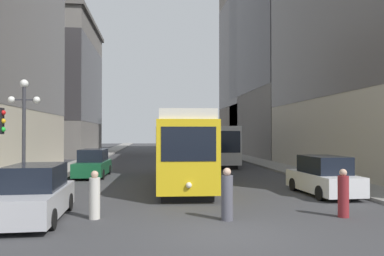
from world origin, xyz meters
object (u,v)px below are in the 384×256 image
at_px(streetcar, 182,147).
at_px(pedestrian_on_sidewalk, 227,196).
at_px(parked_car_left_mid, 35,194).
at_px(parked_car_left_near, 93,164).
at_px(lamp_post_left_near, 24,118).
at_px(parked_car_right_far, 323,177).
at_px(transit_bus, 212,143).
at_px(pedestrian_crossing_far, 95,196).
at_px(pedestrian_crossing_near, 343,195).

height_order(streetcar, pedestrian_on_sidewalk, streetcar).
bearing_deg(streetcar, parked_car_left_mid, -121.16).
bearing_deg(parked_car_left_near, parked_car_left_mid, -88.44).
height_order(parked_car_left_mid, lamp_post_left_near, lamp_post_left_near).
bearing_deg(parked_car_right_far, lamp_post_left_near, -6.47).
bearing_deg(lamp_post_left_near, streetcar, 26.16).
bearing_deg(parked_car_left_near, lamp_post_left_near, -102.07).
height_order(transit_bus, lamp_post_left_near, lamp_post_left_near).
distance_m(parked_car_left_near, pedestrian_on_sidewalk, 14.77).
relative_size(pedestrian_crossing_far, pedestrian_on_sidewalk, 0.93).
distance_m(streetcar, pedestrian_on_sidewalk, 9.30).
xyz_separation_m(parked_car_left_mid, pedestrian_crossing_near, (10.36, -0.69, -0.08)).
bearing_deg(pedestrian_on_sidewalk, parked_car_left_near, -71.20).
bearing_deg(lamp_post_left_near, transit_bus, 56.77).
distance_m(pedestrian_crossing_near, lamp_post_left_near, 13.72).
bearing_deg(parked_car_right_far, pedestrian_crossing_far, 19.09).
xyz_separation_m(streetcar, lamp_post_left_near, (-7.46, -3.66, 1.46)).
bearing_deg(pedestrian_on_sidewalk, streetcar, -91.81).
bearing_deg(pedestrian_crossing_far, parked_car_right_far, 104.97).
relative_size(streetcar, pedestrian_crossing_near, 7.91).
bearing_deg(streetcar, parked_car_right_far, -34.17).
relative_size(parked_car_right_far, pedestrian_on_sidewalk, 2.61).
bearing_deg(transit_bus, parked_car_right_far, -83.79).
bearing_deg(parked_car_left_mid, parked_car_right_far, 16.15).
distance_m(transit_bus, lamp_post_left_near, 20.94).
relative_size(parked_car_left_near, pedestrian_crossing_near, 2.98).
bearing_deg(pedestrian_crossing_near, lamp_post_left_near, 93.89).
distance_m(transit_bus, pedestrian_crossing_far, 23.60).
xyz_separation_m(parked_car_left_near, pedestrian_on_sidewalk, (6.31, -13.35, -0.04)).
relative_size(streetcar, parked_car_left_mid, 2.79).
relative_size(parked_car_left_near, pedestrian_crossing_far, 3.04).
distance_m(pedestrian_crossing_near, pedestrian_on_sidewalk, 4.05).
distance_m(transit_bus, parked_car_right_far, 18.55).
distance_m(pedestrian_on_sidewalk, lamp_post_left_near, 10.27).
bearing_deg(transit_bus, streetcar, -106.86).
bearing_deg(parked_car_right_far, parked_car_left_mid, 15.54).
height_order(pedestrian_crossing_near, pedestrian_crossing_far, pedestrian_crossing_near).
height_order(transit_bus, parked_car_right_far, transit_bus).
bearing_deg(pedestrian_on_sidewalk, pedestrian_crossing_far, -15.23).
distance_m(parked_car_left_mid, pedestrian_on_sidewalk, 6.36).
distance_m(streetcar, lamp_post_left_near, 8.44).
bearing_deg(pedestrian_crossing_far, streetcar, 150.19).
distance_m(parked_car_left_near, parked_car_left_mid, 12.62).
relative_size(pedestrian_crossing_near, pedestrian_on_sidewalk, 0.95).
height_order(streetcar, transit_bus, streetcar).
distance_m(parked_car_right_far, pedestrian_crossing_far, 10.61).
bearing_deg(parked_car_right_far, transit_bus, -85.67).
xyz_separation_m(transit_bus, parked_car_left_mid, (-9.55, -22.25, -1.10)).
distance_m(parked_car_left_near, parked_car_right_far, 14.68).
relative_size(parked_car_right_far, lamp_post_left_near, 0.87).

